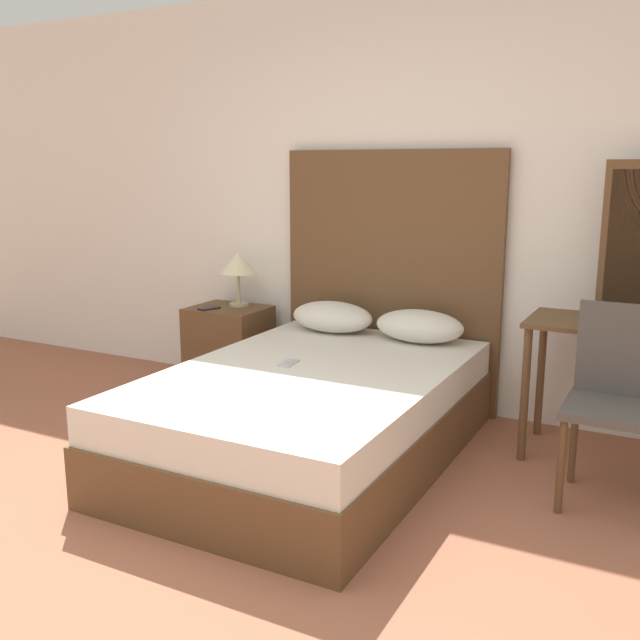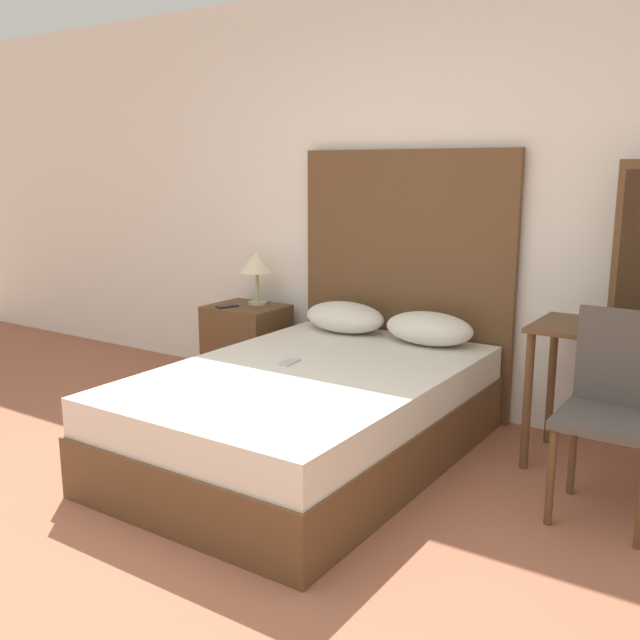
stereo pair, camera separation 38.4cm
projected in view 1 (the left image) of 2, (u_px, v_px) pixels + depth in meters
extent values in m
plane|color=#9E5B42|center=(131.00, 611.00, 2.56)|extent=(16.00, 16.00, 0.00)
cube|color=white|center=(408.00, 200.00, 4.59)|extent=(10.00, 0.06, 2.70)
cube|color=brown|center=(311.00, 431.00, 3.87)|extent=(1.41, 2.13, 0.31)
cube|color=silver|center=(311.00, 387.00, 3.82)|extent=(1.38, 2.09, 0.19)
cube|color=brown|center=(390.00, 280.00, 4.67)|extent=(1.48, 0.05, 1.67)
ellipsoid|color=silver|center=(332.00, 317.00, 4.65)|extent=(0.55, 0.33, 0.20)
ellipsoid|color=silver|center=(419.00, 326.00, 4.38)|extent=(0.55, 0.33, 0.20)
cube|color=#B7B7BC|center=(288.00, 363.00, 3.90)|extent=(0.08, 0.16, 0.01)
cube|color=brown|center=(229.00, 348.00, 5.07)|extent=(0.52, 0.44, 0.59)
cylinder|color=tan|center=(239.00, 304.00, 5.07)|extent=(0.14, 0.14, 0.02)
cylinder|color=tan|center=(239.00, 288.00, 5.04)|extent=(0.02, 0.02, 0.21)
cone|color=beige|center=(238.00, 262.00, 5.00)|extent=(0.26, 0.26, 0.15)
cube|color=black|center=(209.00, 308.00, 4.95)|extent=(0.12, 0.16, 0.01)
cube|color=brown|center=(636.00, 327.00, 3.68)|extent=(1.08, 0.51, 0.02)
cylinder|color=brown|center=(525.00, 395.00, 3.80)|extent=(0.04, 0.04, 0.74)
cylinder|color=brown|center=(541.00, 374.00, 4.18)|extent=(0.04, 0.04, 0.74)
cube|color=#4C4742|center=(614.00, 410.00, 3.26)|extent=(0.43, 0.43, 0.04)
cube|color=#4C4742|center=(623.00, 350.00, 3.38)|extent=(0.41, 0.04, 0.44)
cylinder|color=brown|center=(561.00, 467.00, 3.24)|extent=(0.04, 0.04, 0.45)
cylinder|color=brown|center=(574.00, 440.00, 3.56)|extent=(0.04, 0.04, 0.45)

